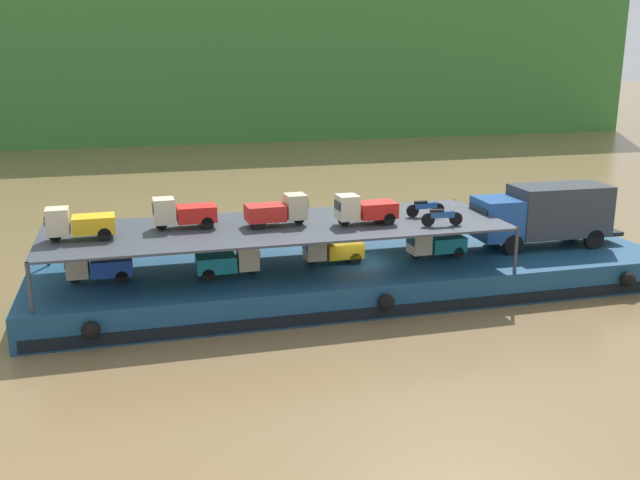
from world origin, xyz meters
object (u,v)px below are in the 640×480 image
mini_truck_lower_stern (98,266)px  cargo_barge (358,277)px  mini_truck_upper_stern (79,223)px  motorcycle_upper_port (442,216)px  mini_truck_lower_mid (332,249)px  mini_truck_upper_mid (184,213)px  mini_truck_lower_fore (435,243)px  mini_truck_lower_aft (229,261)px  mini_truck_upper_fore (277,211)px  covered_lorry (545,214)px  mini_truck_upper_bow (365,209)px  motorcycle_upper_centre (425,207)px

mini_truck_lower_stern → cargo_barge: bearing=-0.9°
mini_truck_upper_stern → motorcycle_upper_port: (15.46, -1.70, -0.26)m
mini_truck_lower_mid → mini_truck_upper_mid: bearing=175.8°
mini_truck_lower_mid → mini_truck_lower_fore: 5.05m
mini_truck_lower_aft → mini_truck_upper_stern: bearing=177.0°
mini_truck_lower_aft → mini_truck_upper_fore: 3.12m
covered_lorry → mini_truck_lower_fore: (-6.06, -0.36, -1.00)m
mini_truck_lower_stern → mini_truck_upper_mid: mini_truck_upper_mid is taller
mini_truck_lower_fore → mini_truck_lower_stern: bearing=178.8°
mini_truck_upper_stern → mini_truck_upper_bow: 12.27m
cargo_barge → mini_truck_upper_mid: mini_truck_upper_mid is taller
mini_truck_upper_mid → cargo_barge: bearing=-4.9°
mini_truck_lower_stern → motorcycle_upper_port: size_ratio=1.45×
covered_lorry → mini_truck_upper_mid: bearing=178.5°
mini_truck_lower_aft → mini_truck_lower_mid: same height
mini_truck_lower_stern → mini_truck_upper_stern: bearing=-145.8°
mini_truck_lower_mid → mini_truck_upper_stern: bearing=-177.9°
mini_truck_lower_mid → motorcycle_upper_centre: (4.52, -0.16, 1.74)m
mini_truck_lower_aft → mini_truck_upper_bow: size_ratio=0.99×
motorcycle_upper_centre → mini_truck_lower_stern: bearing=179.4°
mini_truck_lower_mid → mini_truck_upper_bow: size_ratio=0.99×
covered_lorry → mini_truck_upper_fore: mini_truck_upper_fore is taller
mini_truck_lower_stern → mini_truck_upper_mid: bearing=7.6°
mini_truck_lower_stern → mini_truck_upper_bow: size_ratio=1.00×
mini_truck_lower_fore → mini_truck_upper_fore: 7.88m
mini_truck_lower_mid → mini_truck_upper_mid: mini_truck_upper_mid is taller
mini_truck_lower_aft → mini_truck_lower_mid: bearing=8.3°
mini_truck_lower_stern → mini_truck_upper_mid: (3.73, 0.50, 2.00)m
mini_truck_upper_bow → motorcycle_upper_port: 3.44m
mini_truck_lower_stern → mini_truck_lower_aft: bearing=-7.3°
motorcycle_upper_centre → mini_truck_lower_fore: bearing=-17.0°
mini_truck_lower_fore → motorcycle_upper_centre: motorcycle_upper_centre is taller
mini_truck_lower_mid → mini_truck_upper_stern: mini_truck_upper_stern is taller
mini_truck_lower_aft → mini_truck_lower_fore: (9.94, 0.39, 0.00)m
mini_truck_lower_fore → mini_truck_upper_mid: mini_truck_upper_mid is taller
mini_truck_lower_fore → mini_truck_upper_stern: bearing=-179.7°
covered_lorry → mini_truck_upper_bow: (-9.81, -0.92, 1.00)m
cargo_barge → mini_truck_lower_mid: 1.91m
mini_truck_lower_stern → motorcycle_upper_port: bearing=-8.0°
covered_lorry → mini_truck_upper_mid: mini_truck_upper_mid is taller
mini_truck_lower_stern → mini_truck_upper_bow: 11.88m
mini_truck_upper_fore → motorcycle_upper_port: size_ratio=1.47×
mini_truck_upper_mid → mini_truck_upper_bow: bearing=-9.7°
mini_truck_upper_fore → mini_truck_upper_bow: 3.93m
covered_lorry → mini_truck_upper_bow: mini_truck_upper_bow is taller
mini_truck_upper_stern → mini_truck_upper_fore: (8.40, 0.27, 0.00)m
mini_truck_upper_fore → mini_truck_upper_bow: bearing=-10.9°
covered_lorry → mini_truck_lower_stern: bearing=-179.9°
motorcycle_upper_port → mini_truck_upper_bow: bearing=159.0°
covered_lorry → motorcycle_upper_port: (-6.61, -2.14, 0.74)m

